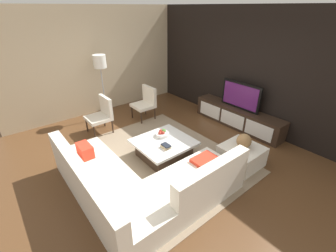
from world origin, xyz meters
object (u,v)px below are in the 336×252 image
floor_lamp (100,66)px  ottoman (241,156)px  accent_chair_far (146,101)px  decorative_ball (244,141)px  sectional_couch (138,184)px  coffee_table (164,148)px  television (241,96)px  book_stack (166,146)px  fruit_bowl (162,134)px  accent_chair_near (102,113)px  media_console (237,117)px

floor_lamp → ottoman: bearing=16.3°
floor_lamp → accent_chair_far: bearing=49.0°
floor_lamp → decorative_ball: (3.65, 1.06, -0.89)m
sectional_couch → coffee_table: (-0.62, 1.00, -0.07)m
television → book_stack: television is taller
coffee_table → ottoman: size_ratio=1.54×
television → fruit_bowl: bearing=-97.3°
fruit_bowl → sectional_couch: bearing=-54.0°
sectional_couch → accent_chair_near: accent_chair_near is taller
television → accent_chair_near: bearing=-124.5°
coffee_table → accent_chair_near: bearing=-165.2°
ottoman → book_stack: bearing=-129.2°
media_console → floor_lamp: (-2.61, -2.36, 1.18)m
media_console → floor_lamp: size_ratio=1.40×
media_console → accent_chair_far: (-1.88, -1.52, 0.24)m
sectional_couch → book_stack: (-0.40, 0.88, 0.14)m
fruit_bowl → media_console: bearing=82.7°
media_console → sectional_couch: 3.34m
fruit_bowl → accent_chair_far: accent_chair_far is taller
television → accent_chair_near: size_ratio=1.21×
coffee_table → floor_lamp: bearing=-178.6°
accent_chair_near → decorative_ball: size_ratio=3.18×
ottoman → television: bearing=128.7°
accent_chair_far → floor_lamp: bearing=-135.8°
accent_chair_far → decorative_ball: 2.93m
accent_chair_near → floor_lamp: (-0.71, 0.42, 0.94)m
ottoman → fruit_bowl: size_ratio=2.50×
sectional_couch → decorative_ball: bearing=75.6°
television → media_console: bearing=-90.0°
media_console → book_stack: 2.43m
accent_chair_near → floor_lamp: floor_lamp is taller
media_console → decorative_ball: (1.04, -1.29, 0.29)m
fruit_bowl → book_stack: fruit_bowl is taller
fruit_bowl → decorative_ball: decorative_ball is taller
television → accent_chair_near: (-1.90, -2.77, -0.34)m
media_console → coffee_table: (-0.10, -2.30, -0.05)m
television → sectional_couch: bearing=-81.0°
media_console → decorative_ball: bearing=-51.3°
television → book_stack: (0.12, -2.42, -0.41)m
sectional_couch → coffee_table: size_ratio=2.33×
coffee_table → floor_lamp: size_ratio=0.64×
decorative_ball → book_stack: (-0.92, -1.13, -0.12)m
ottoman → accent_chair_far: bearing=-175.6°
fruit_bowl → ottoman: bearing=34.3°
book_stack → accent_chair_near: bearing=-170.1°
ottoman → decorative_ball: decorative_ball is taller
media_console → coffee_table: 2.30m
accent_chair_far → ottoman: bearing=-0.4°
television → accent_chair_far: television is taller
accent_chair_far → television: bearing=34.1°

